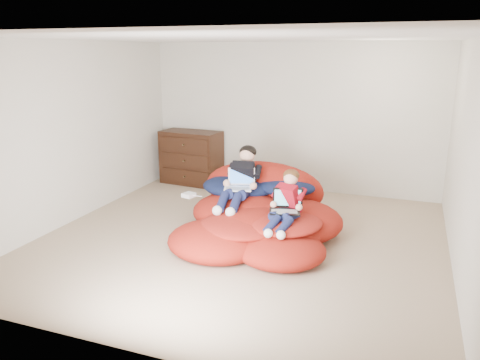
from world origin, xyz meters
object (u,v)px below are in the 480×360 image
(beanbag_pile, at_px, (260,215))
(older_boy, at_px, (241,178))
(dresser, at_px, (191,157))
(younger_boy, at_px, (287,201))
(laptop_black, at_px, (286,205))
(laptop_white, at_px, (239,183))

(beanbag_pile, relative_size, older_boy, 2.25)
(dresser, distance_m, younger_boy, 3.29)
(beanbag_pile, height_order, laptop_black, beanbag_pile)
(laptop_black, bearing_deg, younger_boy, 90.00)
(beanbag_pile, relative_size, laptop_white, 5.80)
(older_boy, height_order, younger_boy, older_boy)
(younger_boy, height_order, laptop_white, younger_boy)
(dresser, xyz_separation_m, younger_boy, (2.38, -2.27, 0.13))
(younger_boy, bearing_deg, beanbag_pile, 141.86)
(older_boy, bearing_deg, beanbag_pile, -26.66)
(dresser, relative_size, laptop_white, 2.64)
(older_boy, relative_size, laptop_black, 2.60)
(dresser, relative_size, younger_boy, 1.31)
(dresser, bearing_deg, beanbag_pile, -44.80)
(dresser, xyz_separation_m, laptop_black, (2.38, -2.29, 0.08))
(dresser, distance_m, laptop_white, 2.43)
(dresser, bearing_deg, laptop_white, -48.52)
(older_boy, xyz_separation_m, laptop_black, (0.77, -0.54, -0.14))
(older_boy, distance_m, younger_boy, 0.93)
(laptop_black, bearing_deg, beanbag_pile, 140.21)
(beanbag_pile, bearing_deg, older_boy, 153.34)
(younger_boy, relative_size, laptop_black, 2.04)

